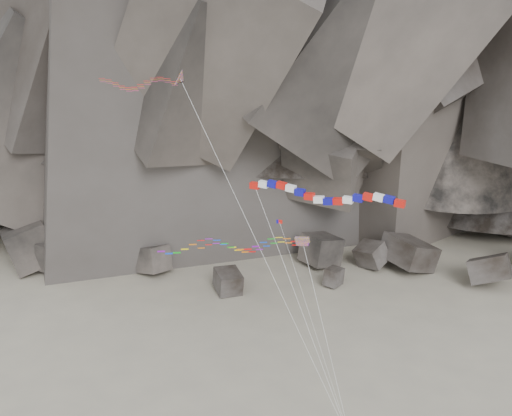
{
  "coord_description": "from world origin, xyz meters",
  "views": [
    {
      "loc": [
        -0.44,
        -50.94,
        37.99
      ],
      "look_at": [
        -2.33,
        6.0,
        19.79
      ],
      "focal_mm": 45.0,
      "sensor_mm": 36.0,
      "label": 1
    }
  ],
  "objects_px": {
    "banner_kite": "(324,195)",
    "parafoil_kite": "(226,245)",
    "pennant_kite": "(296,272)",
    "delta_kite": "(136,83)"
  },
  "relations": [
    {
      "from": "pennant_kite",
      "to": "delta_kite",
      "type": "bearing_deg",
      "value": -177.91
    },
    {
      "from": "banner_kite",
      "to": "pennant_kite",
      "type": "bearing_deg",
      "value": -179.02
    },
    {
      "from": "banner_kite",
      "to": "pennant_kite",
      "type": "distance_m",
      "value": 7.73
    },
    {
      "from": "banner_kite",
      "to": "parafoil_kite",
      "type": "bearing_deg",
      "value": -157.15
    },
    {
      "from": "delta_kite",
      "to": "pennant_kite",
      "type": "height_order",
      "value": "delta_kite"
    },
    {
      "from": "banner_kite",
      "to": "parafoil_kite",
      "type": "relative_size",
      "value": 1.27
    },
    {
      "from": "delta_kite",
      "to": "pennant_kite",
      "type": "xyz_separation_m",
      "value": [
        13.9,
        -3.39,
        -15.93
      ]
    },
    {
      "from": "banner_kite",
      "to": "parafoil_kite",
      "type": "distance_m",
      "value": 9.34
    },
    {
      "from": "delta_kite",
      "to": "banner_kite",
      "type": "relative_size",
      "value": 1.42
    },
    {
      "from": "parafoil_kite",
      "to": "banner_kite",
      "type": "bearing_deg",
      "value": 17.05
    }
  ]
}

